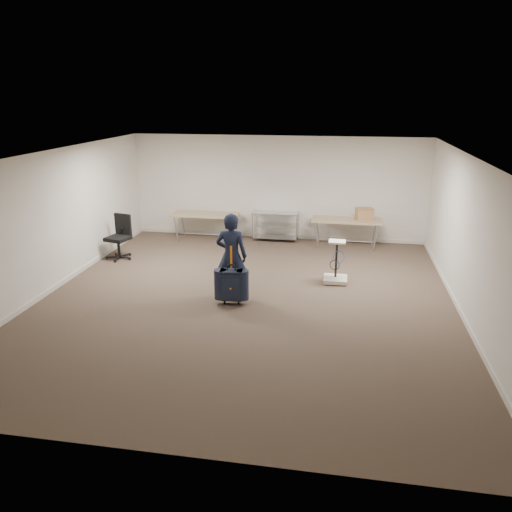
# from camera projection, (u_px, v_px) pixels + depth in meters

# --- Properties ---
(ground) EXTENTS (9.00, 9.00, 0.00)m
(ground) POSITION_uv_depth(u_px,v_px,m) (247.00, 299.00, 9.81)
(ground) COLOR #433629
(ground) RESTS_ON ground
(room_shell) EXTENTS (8.00, 9.00, 9.00)m
(room_shell) POSITION_uv_depth(u_px,v_px,m) (258.00, 273.00, 11.09)
(room_shell) COLOR beige
(room_shell) RESTS_ON ground
(folding_table_left) EXTENTS (1.80, 0.75, 0.73)m
(folding_table_left) POSITION_uv_depth(u_px,v_px,m) (205.00, 216.00, 13.61)
(folding_table_left) COLOR #8B7655
(folding_table_left) RESTS_ON ground
(folding_table_right) EXTENTS (1.80, 0.75, 0.73)m
(folding_table_right) POSITION_uv_depth(u_px,v_px,m) (346.00, 222.00, 12.99)
(folding_table_right) COLOR #8B7655
(folding_table_right) RESTS_ON ground
(wire_shelf) EXTENTS (1.22, 0.47, 0.80)m
(wire_shelf) POSITION_uv_depth(u_px,v_px,m) (275.00, 225.00, 13.60)
(wire_shelf) COLOR silver
(wire_shelf) RESTS_ON ground
(person) EXTENTS (0.64, 0.44, 1.70)m
(person) POSITION_uv_depth(u_px,v_px,m) (231.00, 256.00, 9.70)
(person) COLOR black
(person) RESTS_ON ground
(suitcase) EXTENTS (0.44, 0.28, 1.16)m
(suitcase) POSITION_uv_depth(u_px,v_px,m) (231.00, 285.00, 9.47)
(suitcase) COLOR black
(suitcase) RESTS_ON ground
(office_chair) EXTENTS (0.65, 0.65, 1.07)m
(office_chair) POSITION_uv_depth(u_px,v_px,m) (120.00, 245.00, 12.18)
(office_chair) COLOR black
(office_chair) RESTS_ON ground
(equipment_cart) EXTENTS (0.50, 0.50, 0.92)m
(equipment_cart) POSITION_uv_depth(u_px,v_px,m) (336.00, 271.00, 10.65)
(equipment_cart) COLOR white
(equipment_cart) RESTS_ON ground
(cardboard_box) EXTENTS (0.49, 0.41, 0.31)m
(cardboard_box) POSITION_uv_depth(u_px,v_px,m) (364.00, 214.00, 12.88)
(cardboard_box) COLOR #9D6B49
(cardboard_box) RESTS_ON folding_table_right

